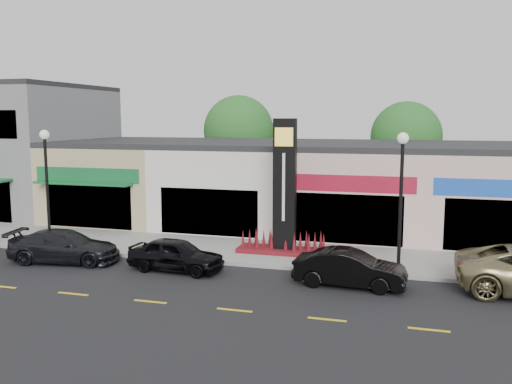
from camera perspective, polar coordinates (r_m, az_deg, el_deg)
ground at (r=21.60m, az=-7.43°, el=-8.85°), size 120.00×120.00×0.00m
sidewalk at (r=25.49m, az=-3.56°, el=-6.04°), size 52.00×4.30×0.15m
curb at (r=23.45m, az=-5.40°, el=-7.29°), size 52.00×0.20×0.15m
building_grey_2story at (r=40.26m, az=-24.98°, el=4.20°), size 12.00×10.95×8.30m
shop_beige at (r=34.95m, az=-12.93°, el=1.42°), size 7.00×10.85×4.80m
shop_cream at (r=32.20m, az=-1.92°, el=1.08°), size 7.00×10.01×4.80m
shop_pink_w at (r=30.82m, az=10.58°, el=0.65°), size 7.00×10.01×4.80m
shop_pink_e at (r=30.99m, az=23.57°, el=0.17°), size 7.00×10.01×4.80m
tree_rear_west at (r=40.40m, az=-1.85°, el=6.47°), size 5.20×5.20×7.83m
tree_rear_mid at (r=38.51m, az=15.51°, el=5.62°), size 4.80×4.80×7.29m
lamp_west_near at (r=27.07m, az=-21.18°, el=1.57°), size 0.44×0.44×5.47m
lamp_east_near at (r=21.66m, az=15.04°, el=0.40°), size 0.44×0.44×5.47m
pylon_sign at (r=24.09m, az=3.02°, el=-1.50°), size 4.20×1.30×6.00m
car_dark_sedan at (r=24.80m, az=-19.51°, el=-5.41°), size 2.62×4.98×1.38m
car_black_sedan at (r=22.32m, az=-8.42°, el=-6.53°), size 1.88×4.05×1.34m
car_black_conv at (r=20.39m, az=9.86°, el=-7.94°), size 1.69×4.18×1.35m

